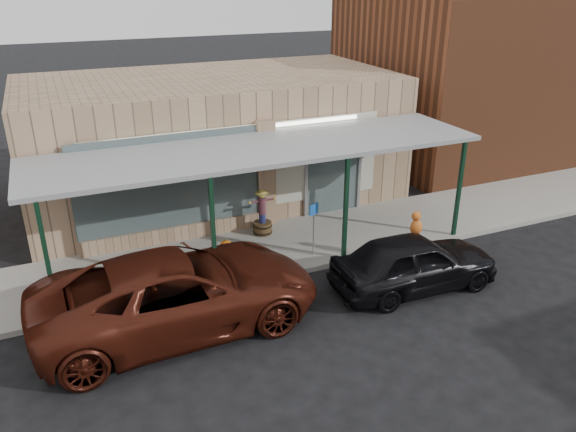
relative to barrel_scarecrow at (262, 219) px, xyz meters
name	(u,v)px	position (x,y,z in m)	size (l,w,h in m)	color
ground	(319,318)	(-0.33, -4.47, -0.63)	(120.00, 120.00, 0.00)	black
sidewalk	(263,250)	(-0.33, -0.87, -0.55)	(40.00, 3.20, 0.15)	gray
storefront	(213,140)	(-0.33, 3.70, 1.47)	(12.00, 6.25, 4.20)	tan
awning	(261,151)	(-0.33, -0.91, 2.38)	(12.00, 3.00, 3.04)	gray
block_buildings_near	(257,80)	(1.68, 4.73, 3.14)	(61.00, 8.00, 8.00)	brown
barrel_scarecrow	(262,219)	(0.00, 0.00, 0.00)	(0.85, 0.64, 1.41)	#523D20
barrel_pumpkin	(227,255)	(-1.55, -1.37, -0.22)	(0.77, 0.77, 0.72)	#523D20
handicap_sign	(314,222)	(0.78, -1.84, 0.50)	(0.30, 0.13, 1.52)	gray
parked_sedan	(414,262)	(2.43, -4.16, 0.10)	(4.28, 1.99, 1.62)	black
car_maroon	(178,292)	(-3.31, -3.48, 0.24)	(2.88, 6.25, 1.74)	#46170E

